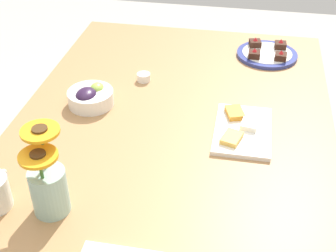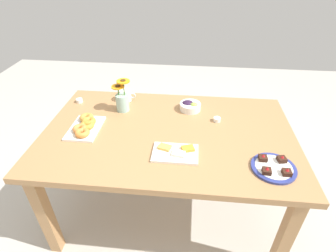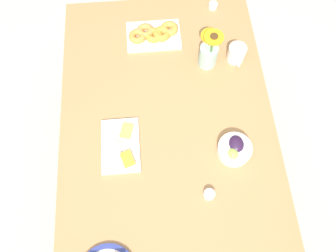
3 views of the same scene
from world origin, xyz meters
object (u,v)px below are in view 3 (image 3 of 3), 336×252
object	(u,v)px
grape_bowl	(235,149)
flower_vase	(209,53)
croissant_platter	(154,34)
cheese_platter	(121,146)
jam_cup_honey	(209,194)
jam_cup_berry	(213,5)
coffee_mug	(237,53)
dining_table	(168,136)

from	to	relation	value
grape_bowl	flower_vase	bearing A→B (deg)	-173.22
grape_bowl	croissant_platter	distance (m)	0.73
cheese_platter	croissant_platter	size ratio (longest dim) A/B	0.92
jam_cup_honey	flower_vase	xyz separation A→B (m)	(-0.67, 0.08, 0.07)
jam_cup_berry	jam_cup_honey	bearing A→B (deg)	-8.91
coffee_mug	grape_bowl	size ratio (longest dim) A/B	0.82
jam_cup_honey	jam_cup_berry	bearing A→B (deg)	171.09
cheese_platter	flower_vase	world-z (taller)	flower_vase
jam_cup_berry	coffee_mug	bearing A→B (deg)	10.76
grape_bowl	jam_cup_honey	bearing A→B (deg)	-36.17
grape_bowl	croissant_platter	xyz separation A→B (m)	(-0.67, -0.31, -0.01)
flower_vase	jam_cup_honey	bearing A→B (deg)	-6.83
dining_table	flower_vase	distance (m)	0.45
croissant_platter	flower_vase	size ratio (longest dim) A/B	1.20
dining_table	grape_bowl	bearing A→B (deg)	65.30
coffee_mug	jam_cup_honey	bearing A→B (deg)	-18.43
croissant_platter	flower_vase	world-z (taller)	flower_vase
jam_cup_berry	grape_bowl	bearing A→B (deg)	-1.63
dining_table	jam_cup_honey	bearing A→B (deg)	24.90
cheese_platter	croissant_platter	distance (m)	0.63
croissant_platter	jam_cup_berry	bearing A→B (deg)	117.13
coffee_mug	grape_bowl	distance (m)	0.50
coffee_mug	jam_cup_berry	size ratio (longest dim) A/B	2.57
cheese_platter	jam_cup_honey	distance (m)	0.44
coffee_mug	flower_vase	size ratio (longest dim) A/B	0.52
jam_cup_berry	croissant_platter	bearing A→B (deg)	-62.87
cheese_platter	croissant_platter	world-z (taller)	croissant_platter
flower_vase	jam_cup_berry	bearing A→B (deg)	167.28
dining_table	grape_bowl	size ratio (longest dim) A/B	10.59
coffee_mug	jam_cup_honey	size ratio (longest dim) A/B	2.57
jam_cup_berry	flower_vase	world-z (taller)	flower_vase
grape_bowl	jam_cup_berry	xyz separation A→B (m)	(-0.84, 0.02, -0.01)
grape_bowl	flower_vase	world-z (taller)	flower_vase
dining_table	coffee_mug	world-z (taller)	coffee_mug
grape_bowl	cheese_platter	size ratio (longest dim) A/B	0.58
jam_cup_berry	cheese_platter	bearing A→B (deg)	-34.18
cheese_platter	jam_cup_honey	bearing A→B (deg)	55.43
jam_cup_honey	jam_cup_berry	world-z (taller)	same
croissant_platter	dining_table	bearing A→B (deg)	3.02
coffee_mug	flower_vase	bearing A→B (deg)	-85.04
coffee_mug	grape_bowl	world-z (taller)	coffee_mug
coffee_mug	flower_vase	distance (m)	0.15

